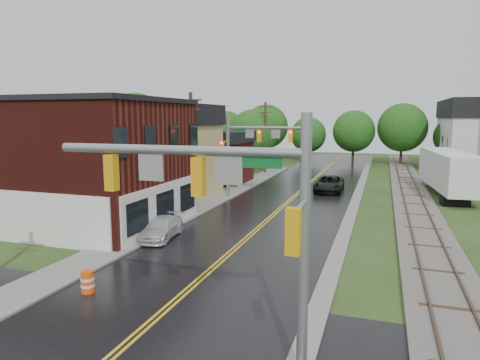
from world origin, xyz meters
The scene contains 20 objects.
main_road centered at (0.00, 30.00, 0.00)m, with size 10.00×90.00×0.02m, color black.
cross_road centered at (0.00, 2.00, 0.00)m, with size 60.00×9.00×0.02m, color black.
curb_right centered at (5.40, 35.00, 0.00)m, with size 0.80×70.00×0.12m, color gray.
sidewalk_left centered at (-6.20, 25.00, 0.00)m, with size 2.40×50.00×0.12m, color gray.
brick_building centered at (-12.48, 15.00, 4.15)m, with size 14.30×10.30×8.30m.
yellow_house centered at (-11.00, 26.00, 3.20)m, with size 8.00×7.00×6.40m, color tan.
darkred_building centered at (-10.00, 35.00, 2.20)m, with size 7.00×6.00×4.40m, color #3F0F0C.
railroad centered at (10.00, 35.00, 0.11)m, with size 3.20×80.00×0.30m.
traffic_signal_near centered at (3.47, 2.00, 4.97)m, with size 7.34×0.30×7.20m.
traffic_signal_far centered at (-3.47, 27.00, 4.97)m, with size 7.34×0.43×7.20m.
utility_pole_b centered at (-6.80, 22.00, 4.72)m, with size 1.80×0.28×9.00m.
utility_pole_c centered at (-6.80, 44.00, 4.72)m, with size 1.80×0.28×9.00m.
tree_left_a centered at (-19.85, 21.90, 5.11)m, with size 6.80×6.80×8.67m.
tree_left_b centered at (-17.85, 31.90, 5.72)m, with size 7.60×7.60×9.69m.
tree_left_c centered at (-13.85, 39.90, 4.51)m, with size 6.00×6.00×7.65m.
tree_left_e centered at (-8.85, 45.90, 4.81)m, with size 6.40×6.40×8.16m.
suv_dark centered at (2.65, 32.63, 0.76)m, with size 2.53×5.48×1.52m, color black.
pickup_white centered at (-4.80, 13.34, 0.60)m, with size 1.69×4.17×1.21m, color silver.
semi_trailer centered at (13.10, 33.98, 2.37)m, with size 3.98×13.02×4.00m.
construction_barrel centered at (-3.74, 5.32, 0.46)m, with size 0.52×0.52×0.92m, color #FC4F0B.
Camera 1 is at (7.38, -8.41, 7.08)m, focal length 32.00 mm.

